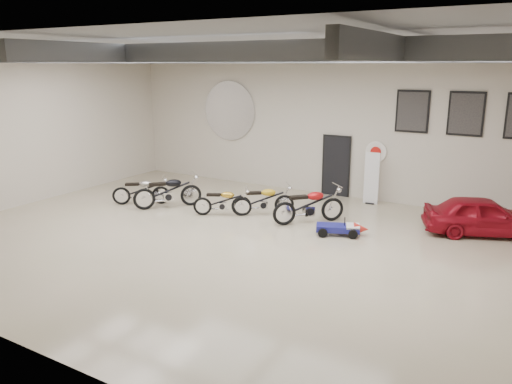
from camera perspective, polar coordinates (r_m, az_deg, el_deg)
The scene contains 18 objects.
floor at distance 13.26m, azimuth -2.65°, elevation -5.72°, with size 16.00×12.00×0.01m, color tan.
ceiling at distance 12.46m, azimuth -2.92°, elevation 16.42°, with size 16.00×12.00×0.01m, color gray.
back_wall at distance 17.89m, azimuth 7.90°, elevation 7.65°, with size 16.00×0.02×5.00m, color beige.
left_wall at distance 18.24m, azimuth -24.46°, elevation 6.63°, with size 0.02×12.00×5.00m, color beige.
ceiling_beams at distance 12.45m, azimuth -2.91°, elevation 15.27°, with size 15.80×11.80×0.32m, color #5A5D61, non-canonical shape.
door at distance 17.89m, azimuth 9.15°, elevation 2.90°, with size 0.92×0.08×2.10m, color black.
logo_plaque at distance 19.70m, azimuth -3.05°, elevation 9.25°, with size 2.30×0.06×1.16m, color silver, non-canonical shape.
poster_left at distance 16.87m, azimuth 17.45°, elevation 8.79°, with size 1.05×0.08×1.35m, color black, non-canonical shape.
poster_mid at distance 16.58m, azimuth 22.87°, elevation 8.24°, with size 1.05×0.08×1.35m, color black, non-canonical shape.
oil_sign at distance 17.32m, azimuth 13.56°, elevation 4.49°, with size 0.72×0.10×0.72m, color white, non-canonical shape.
banner_stand at distance 17.04m, azimuth 13.07°, elevation 1.60°, with size 0.49×0.19×1.79m, color white, non-canonical shape.
motorcycle_silver at distance 17.06m, azimuth -13.01°, elevation 0.20°, with size 1.86×0.58×0.97m, color silver, non-canonical shape.
motorcycle_black at distance 16.46m, azimuth -10.06°, elevation 0.14°, with size 2.18×0.68×1.13m, color silver, non-canonical shape.
motorcycle_gold at distance 15.42m, azimuth -3.86°, elevation -1.05°, with size 1.78×0.55×0.92m, color silver, non-canonical shape.
motorcycle_yellow at distance 15.43m, azimuth 0.80°, elevation -0.85°, with size 1.92×0.60×1.00m, color silver, non-canonical shape.
motorcycle_red at distance 14.71m, azimuth 6.06°, elevation -1.43°, with size 2.18×0.67×1.13m, color silver, non-canonical shape.
go_kart at distance 13.89m, azimuth 9.86°, elevation -3.85°, with size 1.44×0.65×0.52m, color navy, non-canonical shape.
vintage_car at distance 15.01m, azimuth 24.54°, elevation -2.49°, with size 3.13×1.26×1.07m, color maroon.
Camera 1 is at (6.84, -10.41, 4.55)m, focal length 35.00 mm.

